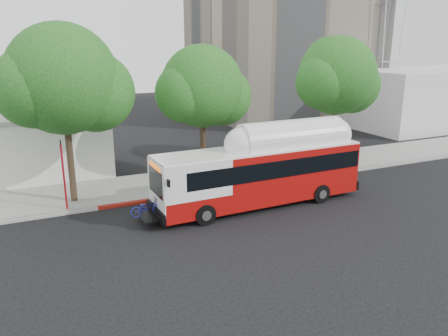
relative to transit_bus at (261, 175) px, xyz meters
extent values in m
plane|color=black|center=(-0.33, -0.85, -1.73)|extent=(120.00, 120.00, 0.00)
cube|color=gray|center=(-0.33, 5.65, -1.66)|extent=(60.00, 5.00, 0.15)
cube|color=gray|center=(-0.33, 3.05, -1.66)|extent=(60.00, 0.30, 0.15)
cube|color=maroon|center=(-3.33, 3.05, -1.65)|extent=(10.00, 0.32, 0.16)
cylinder|color=#2D2116|center=(-9.33, 4.65, 1.31)|extent=(0.36, 0.36, 6.08)
sphere|color=#175119|center=(-9.33, 4.65, 5.11)|extent=(5.80, 5.80, 5.80)
sphere|color=#175119|center=(-7.73, 4.85, 4.35)|extent=(4.35, 4.35, 4.35)
cylinder|color=#2D2116|center=(-1.33, 5.15, 0.99)|extent=(0.36, 0.36, 5.44)
sphere|color=#175119|center=(-1.33, 5.15, 4.39)|extent=(5.00, 5.00, 5.00)
sphere|color=#175119|center=(0.05, 5.35, 3.71)|extent=(3.75, 3.75, 3.75)
cylinder|color=#2D2116|center=(8.67, 4.95, 1.15)|extent=(0.36, 0.36, 5.76)
sphere|color=#175119|center=(8.67, 4.95, 4.75)|extent=(5.40, 5.40, 5.40)
sphere|color=#175119|center=(10.16, 5.15, 4.03)|extent=(4.05, 4.05, 4.05)
cube|color=silver|center=(29.67, 15.15, 1.27)|extent=(20.00, 12.00, 6.00)
cube|color=#9D0C0A|center=(-0.09, 0.00, 0.01)|extent=(11.70, 2.85, 2.81)
cube|color=black|center=(0.40, 0.01, 0.59)|extent=(10.54, 2.88, 0.92)
cube|color=white|center=(-0.09, 0.00, 1.46)|extent=(11.70, 2.77, 0.10)
cube|color=white|center=(1.85, 0.05, 1.71)|extent=(6.26, 2.12, 0.53)
cube|color=black|center=(-6.44, -0.18, -1.25)|extent=(0.83, 1.77, 0.06)
imported|color=navy|center=(-6.44, -0.18, -0.78)|extent=(0.63, 1.68, 0.87)
cylinder|color=#AC121E|center=(-9.84, 3.40, 0.10)|extent=(0.11, 0.11, 3.68)
cube|color=black|center=(-9.84, 3.40, 2.03)|extent=(0.05, 0.37, 0.23)
camera|label=1|loc=(-11.32, -19.78, 6.86)|focal=35.00mm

